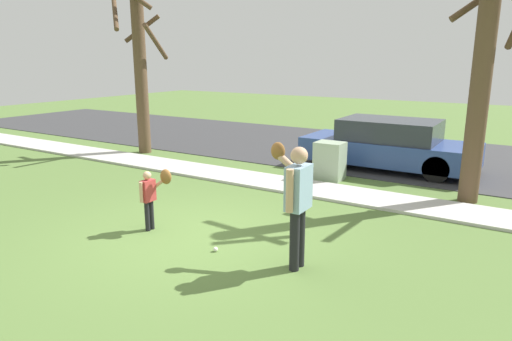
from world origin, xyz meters
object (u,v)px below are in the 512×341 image
Objects in this scene: street_tree_far at (140,63)px; parked_wagon_blue at (389,145)px; baseball at (215,249)px; person_child at (153,191)px; street_tree_near at (484,57)px; utility_cabinet at (330,161)px; person_adult at (296,195)px.

street_tree_far is 7.72m from parked_wagon_blue.
parked_wagon_blue is at bearing 84.43° from baseball.
street_tree_near reaches higher than person_child.
utility_cabinet is at bearing 92.77° from baseball.
utility_cabinet is (1.22, 4.82, -0.24)m from person_child.
person_adult is 5.09m from utility_cabinet.
person_adult reaches higher than utility_cabinet.
utility_cabinet is 6.70m from street_tree_far.
person_adult is at bearing -72.43° from utility_cabinet.
person_child is 14.77× the size of baseball.
baseball is at bearing -95.57° from parked_wagon_blue.
person_adult is 1.61× the size of person_child.
utility_cabinet is (-0.24, 5.00, 0.43)m from baseball.
utility_cabinet is at bearing -72.88° from person_adult.
baseball is 0.01× the size of street_tree_far.
street_tree_near is (1.65, 4.67, 1.85)m from person_adult.
person_child is 6.79m from street_tree_near.
person_child is 0.20× the size of street_tree_near.
person_child reaches higher than utility_cabinet.
parked_wagon_blue is at bearing 71.85° from person_child.
person_child is 4.97m from utility_cabinet.
parked_wagon_blue is at bearing 138.84° from street_tree_near.
street_tree_far reaches higher than person_adult.
utility_cabinet is at bearing 177.31° from street_tree_near.
baseball is 0.01× the size of street_tree_near.
parked_wagon_blue is at bearing -85.15° from person_adult.
street_tree_near is at bearing -109.97° from person_adult.
utility_cabinet is 2.06m from parked_wagon_blue.
person_adult is 0.34× the size of street_tree_far.
person_child is 0.21× the size of street_tree_far.
person_child is at bearing -104.16° from utility_cabinet.
baseball is 0.08× the size of utility_cabinet.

